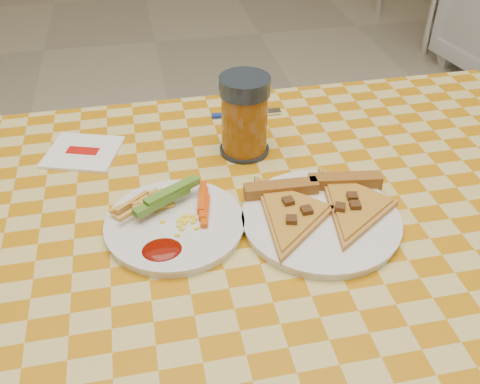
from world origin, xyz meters
The scene contains 8 objects.
table centered at (0.00, 0.00, 0.68)m, with size 1.28×0.88×0.76m.
plate_left centered at (-0.11, 0.03, 0.76)m, with size 0.20×0.20×0.01m, color white.
plate_right centered at (0.11, -0.01, 0.76)m, with size 0.23×0.23×0.01m, color white.
fries_veggies centered at (-0.12, 0.04, 0.78)m, with size 0.17×0.16×0.04m.
pizza_slices centered at (0.11, 0.01, 0.78)m, with size 0.26×0.24×0.02m.
drink_glass centered at (0.04, 0.21, 0.83)m, with size 0.09×0.09×0.14m.
napkin centered at (-0.25, 0.27, 0.76)m, with size 0.15×0.15×0.01m.
fork centered at (0.07, 0.34, 0.76)m, with size 0.14×0.02×0.01m.
Camera 1 is at (-0.14, -0.58, 1.29)m, focal length 40.00 mm.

